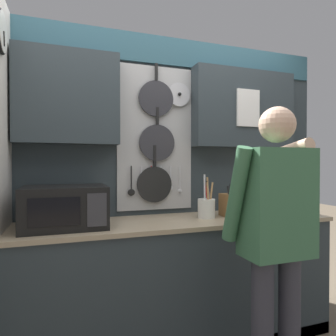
{
  "coord_description": "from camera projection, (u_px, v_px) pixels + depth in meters",
  "views": [
    {
      "loc": [
        -0.79,
        -2.03,
        1.3
      ],
      "look_at": [
        -0.03,
        0.18,
        1.27
      ],
      "focal_mm": 32.0,
      "sensor_mm": 36.0,
      "label": 1
    }
  ],
  "objects": [
    {
      "name": "back_wall_unit",
      "position": [
        170.0,
        148.0,
        2.42
      ],
      "size": [
        2.85,
        0.22,
        2.32
      ],
      "color": "#2D383D",
      "rests_on": "ground_plane"
    },
    {
      "name": "microwave",
      "position": [
        65.0,
        207.0,
        1.91
      ],
      "size": [
        0.51,
        0.4,
        0.26
      ],
      "color": "black",
      "rests_on": "base_cabinet_counter"
    },
    {
      "name": "utensil_crock",
      "position": [
        207.0,
        207.0,
        2.24
      ],
      "size": [
        0.13,
        0.13,
        0.33
      ],
      "color": "white",
      "rests_on": "base_cabinet_counter"
    },
    {
      "name": "base_cabinet_counter",
      "position": [
        180.0,
        281.0,
        2.19
      ],
      "size": [
        2.28,
        0.58,
        0.9
      ],
      "color": "#2D383D",
      "rests_on": "ground_plane"
    },
    {
      "name": "person",
      "position": [
        275.0,
        226.0,
        1.66
      ],
      "size": [
        0.54,
        0.64,
        1.62
      ],
      "color": "#383842",
      "rests_on": "ground_plane"
    },
    {
      "name": "knife_block",
      "position": [
        230.0,
        205.0,
        2.3
      ],
      "size": [
        0.12,
        0.16,
        0.25
      ],
      "color": "brown",
      "rests_on": "base_cabinet_counter"
    }
  ]
}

